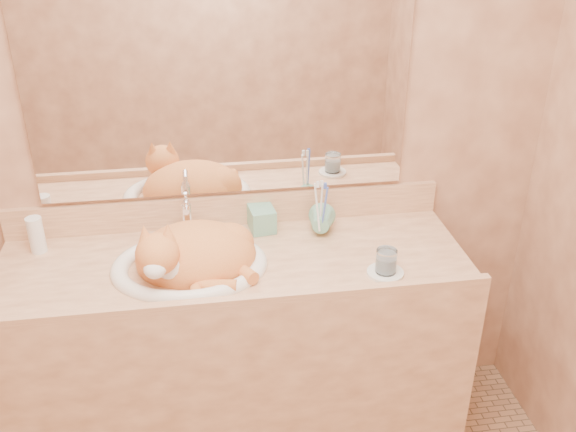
{
  "coord_description": "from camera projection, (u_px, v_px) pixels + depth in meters",
  "views": [
    {
      "loc": [
        -0.1,
        -1.14,
        2.01
      ],
      "look_at": [
        0.18,
        0.7,
        1.02
      ],
      "focal_mm": 40.0,
      "sensor_mm": 36.0,
      "label": 1
    }
  ],
  "objects": [
    {
      "name": "vanity_counter",
      "position": [
        238.0,
        358.0,
        2.38
      ],
      "size": [
        1.6,
        0.55,
        0.85
      ],
      "primitive_type": null,
      "color": "#A56D4A",
      "rests_on": "floor"
    },
    {
      "name": "faucet",
      "position": [
        187.0,
        218.0,
        2.28
      ],
      "size": [
        0.05,
        0.12,
        0.17
      ],
      "primitive_type": null,
      "rotation": [
        0.0,
        0.0,
        0.03
      ],
      "color": "white",
      "rests_on": "vanity_counter"
    },
    {
      "name": "lotion_bottle",
      "position": [
        36.0,
        235.0,
        2.21
      ],
      "size": [
        0.05,
        0.05,
        0.13
      ],
      "primitive_type": "cylinder",
      "color": "white",
      "rests_on": "vanity_counter"
    },
    {
      "name": "wall_back",
      "position": [
        223.0,
        122.0,
        2.23
      ],
      "size": [
        2.4,
        0.02,
        2.5
      ],
      "primitive_type": "cube",
      "color": "#945E43",
      "rests_on": "ground"
    },
    {
      "name": "sink_basin",
      "position": [
        188.0,
        247.0,
        2.11
      ],
      "size": [
        0.56,
        0.49,
        0.16
      ],
      "primitive_type": null,
      "rotation": [
        0.0,
        0.0,
        -0.14
      ],
      "color": "white",
      "rests_on": "vanity_counter"
    },
    {
      "name": "cat",
      "position": [
        191.0,
        252.0,
        2.1
      ],
      "size": [
        0.41,
        0.34,
        0.22
      ],
      "primitive_type": null,
      "rotation": [
        0.0,
        0.0,
        -0.01
      ],
      "color": "#CE6A2F",
      "rests_on": "sink_basin"
    },
    {
      "name": "toothbrush_cup",
      "position": [
        321.0,
        228.0,
        2.29
      ],
      "size": [
        0.12,
        0.12,
        0.09
      ],
      "primitive_type": "imported",
      "rotation": [
        0.0,
        0.0,
        -0.26
      ],
      "color": "#6AAA8F",
      "rests_on": "vanity_counter"
    },
    {
      "name": "soap_dispenser",
      "position": [
        265.0,
        212.0,
        2.28
      ],
      "size": [
        0.1,
        0.1,
        0.2
      ],
      "primitive_type": "imported",
      "rotation": [
        0.0,
        0.0,
        0.12
      ],
      "color": "#6AAA8F",
      "rests_on": "vanity_counter"
    },
    {
      "name": "mirror",
      "position": [
        221.0,
        84.0,
        2.16
      ],
      "size": [
        1.3,
        0.02,
        0.8
      ],
      "primitive_type": "cube",
      "color": "white",
      "rests_on": "wall_back"
    },
    {
      "name": "water_glass",
      "position": [
        386.0,
        261.0,
        2.09
      ],
      "size": [
        0.07,
        0.07,
        0.08
      ],
      "primitive_type": "cylinder",
      "color": "silver",
      "rests_on": "saucer"
    },
    {
      "name": "saucer",
      "position": [
        385.0,
        273.0,
        2.11
      ],
      "size": [
        0.12,
        0.12,
        0.01
      ],
      "primitive_type": "cylinder",
      "color": "white",
      "rests_on": "vanity_counter"
    },
    {
      "name": "toothbrushes",
      "position": [
        321.0,
        206.0,
        2.25
      ],
      "size": [
        0.04,
        0.04,
        0.23
      ],
      "primitive_type": null,
      "color": "white",
      "rests_on": "toothbrush_cup"
    }
  ]
}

